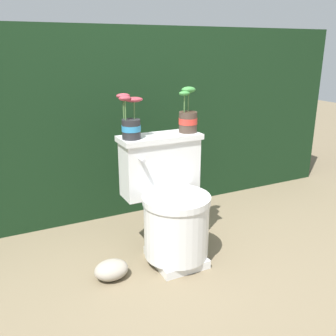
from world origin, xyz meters
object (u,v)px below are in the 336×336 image
object	(u,v)px
potted_plant_left	(131,122)
garden_stone	(111,270)
potted_plant_midleft	(188,117)
toilet	(170,205)

from	to	relation	value
potted_plant_left	garden_stone	xyz separation A→B (m)	(-0.20, -0.19, -0.72)
potted_plant_left	potted_plant_midleft	xyz separation A→B (m)	(0.35, 0.01, -0.00)
toilet	potted_plant_midleft	xyz separation A→B (m)	(0.17, 0.13, 0.46)
potted_plant_left	toilet	bearing A→B (deg)	-34.68
toilet	potted_plant_left	distance (m)	0.51
potted_plant_midleft	garden_stone	world-z (taller)	potted_plant_midleft
garden_stone	potted_plant_left	bearing A→B (deg)	43.22
potted_plant_left	potted_plant_midleft	world-z (taller)	potted_plant_midleft
potted_plant_left	potted_plant_midleft	size ratio (longest dim) A/B	0.93
potted_plant_midleft	potted_plant_left	bearing A→B (deg)	-178.36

